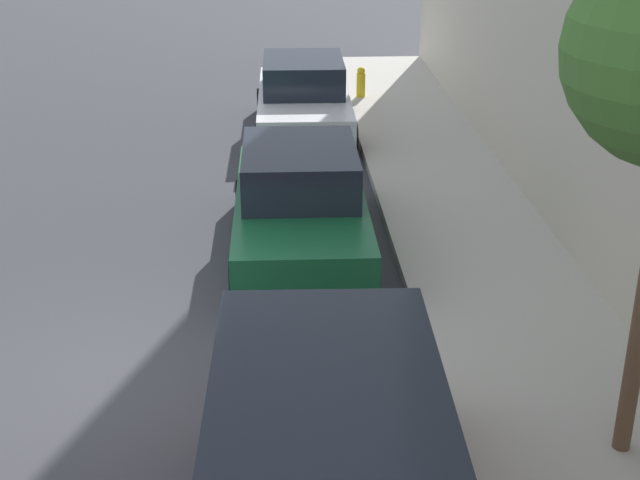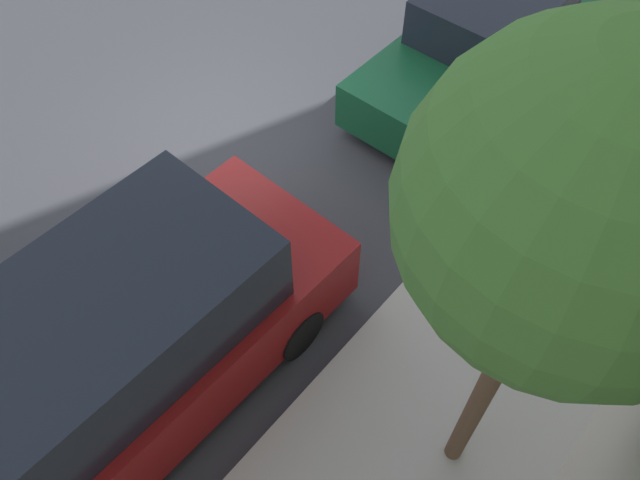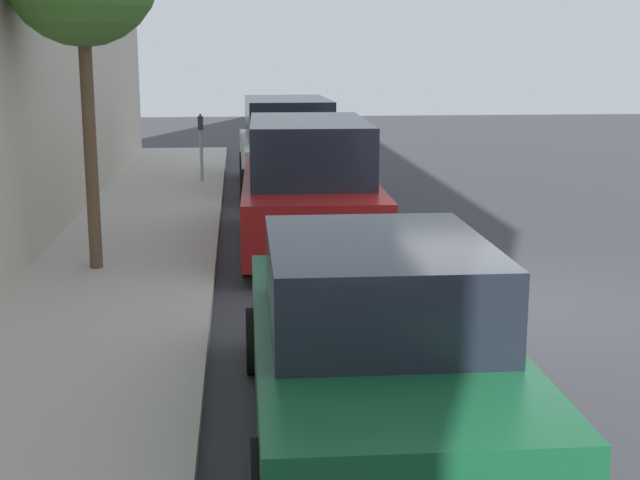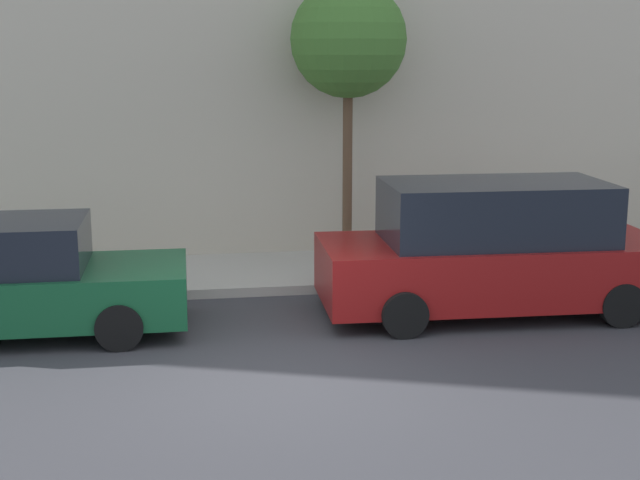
% 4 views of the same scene
% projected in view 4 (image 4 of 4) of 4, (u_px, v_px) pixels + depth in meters
% --- Properties ---
extents(ground_plane, '(60.00, 60.00, 0.00)m').
position_uv_depth(ground_plane, '(285.00, 378.00, 10.25)').
color(ground_plane, '#38383D').
extents(sidewalk, '(2.40, 32.00, 0.15)m').
position_uv_depth(sidewalk, '(251.00, 273.00, 14.78)').
color(sidewalk, '#B2ADA3').
rests_on(sidewalk, ground_plane).
extents(parked_minivan_second, '(2.03, 4.95, 1.90)m').
position_uv_depth(parked_minivan_second, '(494.00, 250.00, 12.63)').
color(parked_minivan_second, maroon).
rests_on(parked_minivan_second, ground_plane).
extents(parked_sedan_third, '(1.92, 4.51, 1.54)m').
position_uv_depth(parked_sedan_third, '(11.00, 282.00, 11.69)').
color(parked_sedan_third, '#14512D').
rests_on(parked_sedan_third, ground_plane).
extents(street_tree, '(1.92, 1.92, 4.68)m').
position_uv_depth(street_tree, '(348.00, 41.00, 14.55)').
color(street_tree, brown).
rests_on(street_tree, sidewalk).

